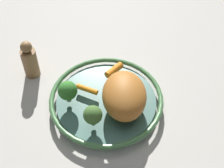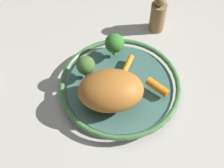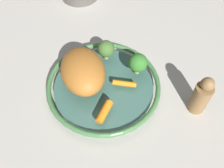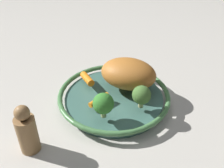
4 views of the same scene
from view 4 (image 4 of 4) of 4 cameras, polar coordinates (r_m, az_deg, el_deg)
name	(u,v)px [view 4 (image 4 of 4)]	position (r m, az deg, el deg)	size (l,w,h in m)	color
ground_plane	(114,103)	(0.76, 0.43, -4.26)	(2.58, 2.58, 0.00)	#B7B2A8
serving_bowl	(114,97)	(0.74, 0.43, -3.04)	(0.32, 0.32, 0.04)	#3D665B
roast_chicken_piece	(128,73)	(0.74, 3.69, 2.36)	(0.16, 0.12, 0.08)	#AE6728
baby_carrot_left	(87,79)	(0.77, -5.57, 1.17)	(0.02, 0.02, 0.06)	orange
baby_carrot_back	(99,100)	(0.70, -2.93, -3.56)	(0.02, 0.02, 0.07)	orange
broccoli_floret_small	(103,104)	(0.63, -1.95, -4.43)	(0.05, 0.05, 0.07)	#97AA66
broccoli_floret_edge	(142,95)	(0.66, 6.63, -2.49)	(0.05, 0.05, 0.06)	tan
pepper_mill	(27,131)	(0.62, -18.54, -9.93)	(0.05, 0.05, 0.13)	olive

